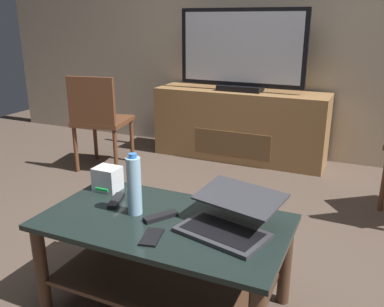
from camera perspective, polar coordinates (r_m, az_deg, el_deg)
The scene contains 12 objects.
ground_plane at distance 2.40m, azimuth -2.91°, elevation -14.74°, with size 7.68×7.68×0.00m, color #4C3D33.
back_wall at distance 4.12m, azimuth 11.81°, elevation 19.15°, with size 6.40×0.12×2.80m, color #B2A38C.
coffee_table at distance 1.92m, azimuth -3.85°, elevation -12.96°, with size 1.10×0.61×0.45m.
media_cabinet at distance 3.99m, azimuth 6.62°, elevation 3.98°, with size 1.64×0.44×0.67m.
television at distance 3.86m, azimuth 6.90°, elevation 13.88°, with size 1.18×0.20×0.74m.
side_chair at distance 3.71m, azimuth -12.84°, elevation 4.95°, with size 0.51×0.51×0.85m.
laptop at distance 1.75m, azimuth 5.22°, elevation -8.90°, with size 0.44×0.43×0.15m.
router_box at distance 2.18m, azimuth -11.68°, elevation -3.46°, with size 0.13×0.11×0.12m.
water_bottle_near at distance 1.87m, azimuth -8.07°, elevation -4.43°, with size 0.07×0.07×0.29m.
cell_phone at distance 1.71m, azimuth -5.63°, elevation -11.50°, with size 0.07×0.14×0.01m, color black.
tv_remote at distance 1.86m, azimuth -4.38°, elevation -8.74°, with size 0.04×0.16×0.02m, color black.
soundbar_remote at distance 2.04m, azimuth -10.50°, elevation -6.47°, with size 0.04×0.16×0.02m, color black.
Camera 1 is at (0.93, -1.79, 1.30)m, focal length 38.30 mm.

